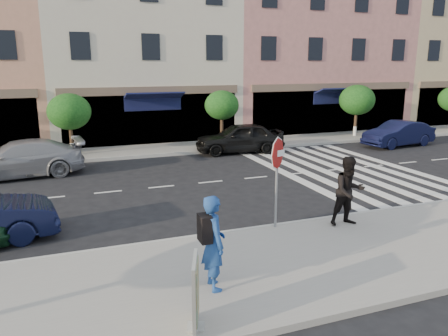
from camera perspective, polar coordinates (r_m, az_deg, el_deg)
ground at (r=13.94m, az=3.57°, el=-5.92°), size 120.00×120.00×0.00m
sidewalk_near at (r=10.85m, az=11.83°, el=-11.63°), size 60.00×4.50×0.15m
sidewalk_far at (r=24.04m, az=-7.18°, el=2.49°), size 60.00×3.00×0.15m
building_centre at (r=29.40m, az=-11.32°, el=14.97°), size 11.00×9.00×11.00m
building_east_mid at (r=33.60m, az=10.12°, el=16.52°), size 13.00×9.00×13.00m
building_east_far at (r=41.31m, az=25.69°, el=14.14°), size 12.00×9.00×12.00m
street_tree_wb at (r=22.90m, az=-19.56°, el=6.93°), size 2.10×2.10×3.06m
street_tree_c at (r=24.39m, az=-0.29°, el=8.17°), size 1.90×1.90×3.04m
street_tree_ea at (r=28.76m, az=16.98°, el=8.48°), size 2.20×2.20×3.19m
stop_sign at (r=11.94m, az=6.98°, el=0.73°), size 0.86×0.34×2.57m
photographer at (r=8.87m, az=-1.37°, el=-9.71°), size 0.47×0.72×1.97m
walker at (r=12.75m, az=16.00°, el=-2.93°), size 1.01×0.81×1.98m
poster_board at (r=7.77m, az=-3.73°, el=-16.22°), size 0.39×0.82×1.30m
car_far_left at (r=20.04m, az=-25.25°, el=1.06°), size 5.38×2.58×1.51m
car_far_mid at (r=23.15m, az=2.03°, el=3.97°), size 4.81×2.31×1.59m
car_far_right at (r=26.87m, az=21.84°, el=4.18°), size 4.51×2.00×1.44m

